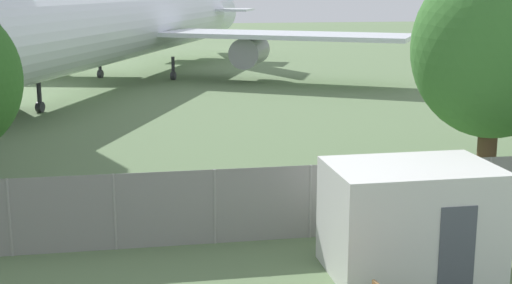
# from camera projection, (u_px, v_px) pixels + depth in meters

# --- Properties ---
(perimeter_fence) EXTENTS (56.07, 0.07, 1.99)m
(perimeter_fence) POSITION_uv_depth(u_px,v_px,m) (215.00, 207.00, 18.42)
(perimeter_fence) COLOR gray
(perimeter_fence) RESTS_ON ground
(airplane) EXTENTS (37.76, 46.51, 13.24)m
(airplane) POSITION_uv_depth(u_px,v_px,m) (127.00, 25.00, 49.24)
(airplane) COLOR white
(airplane) RESTS_ON ground
(portable_cabin) EXTENTS (3.82, 2.59, 2.57)m
(portable_cabin) POSITION_uv_depth(u_px,v_px,m) (410.00, 219.00, 16.56)
(portable_cabin) COLOR silver
(portable_cabin) RESTS_ON ground
(tree_left_of_cabin) EXTENTS (4.76, 4.76, 7.44)m
(tree_left_of_cabin) POSITION_uv_depth(u_px,v_px,m) (494.00, 49.00, 20.55)
(tree_left_of_cabin) COLOR #4C3823
(tree_left_of_cabin) RESTS_ON ground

